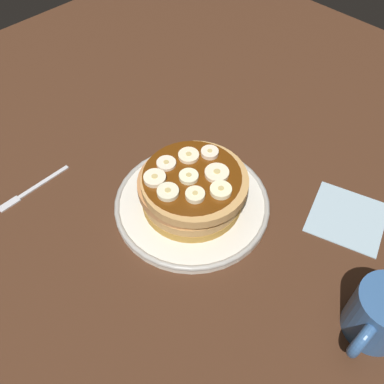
% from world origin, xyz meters
% --- Properties ---
extents(ground_plane, '(1.40, 1.40, 0.03)m').
position_xyz_m(ground_plane, '(0.00, 0.00, -0.01)').
color(ground_plane, '#422616').
extents(plate, '(0.24, 0.24, 0.02)m').
position_xyz_m(plate, '(0.00, 0.00, 0.01)').
color(plate, silver).
rests_on(plate, ground_plane).
extents(pancake_stack, '(0.16, 0.17, 0.06)m').
position_xyz_m(pancake_stack, '(-0.00, -0.00, 0.04)').
color(pancake_stack, '#B18135').
rests_on(pancake_stack, plate).
extents(banana_slice_0, '(0.03, 0.03, 0.01)m').
position_xyz_m(banana_slice_0, '(0.01, 0.00, 0.08)').
color(banana_slice_0, '#F1EDC0').
rests_on(banana_slice_0, pancake_stack).
extents(banana_slice_1, '(0.03, 0.03, 0.01)m').
position_xyz_m(banana_slice_1, '(0.05, -0.00, 0.08)').
color(banana_slice_1, beige).
rests_on(banana_slice_1, pancake_stack).
extents(banana_slice_2, '(0.03, 0.03, 0.01)m').
position_xyz_m(banana_slice_2, '(-0.02, -0.03, 0.08)').
color(banana_slice_2, '#FDE6BC').
rests_on(banana_slice_2, pancake_stack).
extents(banana_slice_3, '(0.04, 0.04, 0.01)m').
position_xyz_m(banana_slice_3, '(-0.03, 0.02, 0.08)').
color(banana_slice_3, '#F9E5BE').
rests_on(banana_slice_3, pancake_stack).
extents(banana_slice_4, '(0.03, 0.03, 0.01)m').
position_xyz_m(banana_slice_4, '(-0.01, 0.05, 0.08)').
color(banana_slice_4, '#F8EFBA').
rests_on(banana_slice_4, pancake_stack).
extents(banana_slice_5, '(0.03, 0.03, 0.01)m').
position_xyz_m(banana_slice_5, '(-0.05, -0.01, 0.08)').
color(banana_slice_5, '#F7E1C2').
rests_on(banana_slice_5, pancake_stack).
extents(banana_slice_6, '(0.03, 0.03, 0.01)m').
position_xyz_m(banana_slice_6, '(0.01, -0.04, 0.08)').
color(banana_slice_6, '#F6E3C5').
rests_on(banana_slice_6, pancake_stack).
extents(banana_slice_7, '(0.03, 0.03, 0.01)m').
position_xyz_m(banana_slice_7, '(0.02, 0.03, 0.08)').
color(banana_slice_7, '#F4E7B9').
rests_on(banana_slice_7, pancake_stack).
extents(banana_slice_8, '(0.03, 0.03, 0.01)m').
position_xyz_m(banana_slice_8, '(0.04, -0.03, 0.08)').
color(banana_slice_8, '#F6E6C1').
rests_on(banana_slice_8, pancake_stack).
extents(coffee_mug, '(0.11, 0.08, 0.08)m').
position_xyz_m(coffee_mug, '(-0.02, 0.30, 0.04)').
color(coffee_mug, '#33598C').
rests_on(coffee_mug, ground_plane).
extents(napkin, '(0.14, 0.14, 0.00)m').
position_xyz_m(napkin, '(-0.15, 0.19, 0.00)').
color(napkin, '#99B2BF').
rests_on(napkin, ground_plane).
extents(fork, '(0.13, 0.01, 0.01)m').
position_xyz_m(fork, '(0.16, -0.21, 0.00)').
color(fork, silver).
rests_on(fork, ground_plane).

